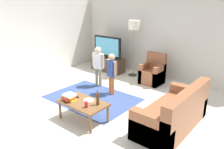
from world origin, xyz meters
name	(u,v)px	position (x,y,z in m)	size (l,w,h in m)	color
ground	(96,107)	(0.00, 0.00, 0.00)	(7.80, 7.80, 0.00)	beige
wall_back	(161,34)	(0.00, 3.00, 1.35)	(6.00, 0.12, 2.70)	silver
wall_left	(21,36)	(-3.00, 0.00, 1.35)	(0.12, 6.00, 2.70)	silver
area_rug	(92,98)	(-0.41, 0.31, 0.00)	(2.20, 1.60, 0.01)	#33477A
tv_stand	(108,64)	(-1.59, 2.30, 0.24)	(1.20, 0.44, 0.50)	#4C3828
tv	(107,47)	(-1.59, 2.28, 0.85)	(1.10, 0.28, 0.71)	black
couch	(176,114)	(1.81, 0.34, 0.29)	(0.80, 1.80, 0.86)	brown
armchair	(153,73)	(0.22, 2.26, 0.30)	(0.60, 0.60, 0.90)	brown
floor_lamp	(134,28)	(-0.64, 2.45, 1.54)	(0.36, 0.36, 1.78)	#262626
child_near_tv	(98,63)	(-0.87, 1.05, 0.69)	(0.38, 0.19, 1.15)	gray
child_center	(112,70)	(-0.21, 0.84, 0.66)	(0.36, 0.18, 1.09)	orange
coffee_table	(83,104)	(0.22, -0.60, 0.37)	(1.00, 0.60, 0.42)	brown
book_stack	(69,97)	(-0.06, -0.72, 0.49)	(0.28, 0.26, 0.13)	yellow
bottle	(98,99)	(0.54, -0.50, 0.55)	(0.06, 0.06, 0.31)	#4C3319
tv_remote	(77,96)	(-0.08, -0.50, 0.43)	(0.17, 0.05, 0.02)	black
soda_can	(86,104)	(0.44, -0.72, 0.48)	(0.07, 0.07, 0.12)	red
plate	(89,100)	(0.27, -0.48, 0.43)	(0.22, 0.22, 0.02)	white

